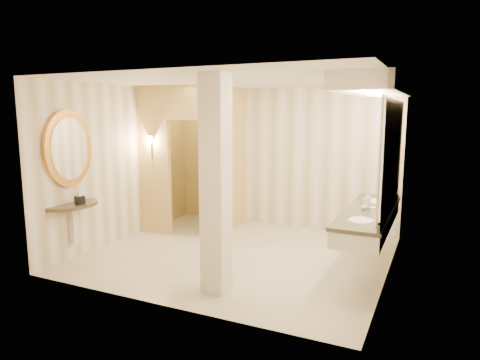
# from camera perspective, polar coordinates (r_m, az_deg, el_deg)

# --- Properties ---
(floor) EXTENTS (4.50, 4.50, 0.00)m
(floor) POSITION_cam_1_polar(r_m,az_deg,el_deg) (6.89, -0.33, -9.91)
(floor) COLOR beige
(floor) RESTS_ON ground
(ceiling) EXTENTS (4.50, 4.50, 0.00)m
(ceiling) POSITION_cam_1_polar(r_m,az_deg,el_deg) (6.53, -0.36, 13.11)
(ceiling) COLOR silver
(ceiling) RESTS_ON wall_back
(wall_back) EXTENTS (4.50, 0.02, 2.70)m
(wall_back) POSITION_cam_1_polar(r_m,az_deg,el_deg) (8.41, 5.53, 2.96)
(wall_back) COLOR #F0E3D0
(wall_back) RESTS_ON floor
(wall_front) EXTENTS (4.50, 0.02, 2.70)m
(wall_front) POSITION_cam_1_polar(r_m,az_deg,el_deg) (4.87, -10.53, -1.62)
(wall_front) COLOR #F0E3D0
(wall_front) RESTS_ON floor
(wall_left) EXTENTS (0.02, 4.00, 2.70)m
(wall_left) POSITION_cam_1_polar(r_m,az_deg,el_deg) (7.80, -15.45, 2.19)
(wall_left) COLOR #F0E3D0
(wall_left) RESTS_ON floor
(wall_right) EXTENTS (0.02, 4.00, 2.70)m
(wall_right) POSITION_cam_1_polar(r_m,az_deg,el_deg) (5.97, 19.54, -0.03)
(wall_right) COLOR #F0E3D0
(wall_right) RESTS_ON floor
(toilet_closet) EXTENTS (1.50, 1.55, 2.70)m
(toilet_closet) POSITION_cam_1_polar(r_m,az_deg,el_deg) (7.94, -4.74, 2.86)
(toilet_closet) COLOR #E8D479
(toilet_closet) RESTS_ON floor
(wall_sconce) EXTENTS (0.14, 0.14, 0.42)m
(wall_sconce) POSITION_cam_1_polar(r_m,az_deg,el_deg) (7.90, -11.73, 5.20)
(wall_sconce) COLOR #B48A39
(wall_sconce) RESTS_ON toilet_closet
(vanity) EXTENTS (0.75, 2.59, 2.09)m
(vanity) POSITION_cam_1_polar(r_m,az_deg,el_deg) (6.21, 17.42, 3.00)
(vanity) COLOR silver
(vanity) RESTS_ON floor
(console_shelf) EXTENTS (0.88, 0.88, 1.89)m
(console_shelf) POSITION_cam_1_polar(r_m,az_deg,el_deg) (6.90, -21.82, 0.88)
(console_shelf) COLOR black
(console_shelf) RESTS_ON floor
(pillar) EXTENTS (0.30, 0.30, 2.70)m
(pillar) POSITION_cam_1_polar(r_m,az_deg,el_deg) (5.23, -3.25, -0.75)
(pillar) COLOR silver
(pillar) RESTS_ON floor
(tissue_box) EXTENTS (0.15, 0.15, 0.12)m
(tissue_box) POSITION_cam_1_polar(r_m,az_deg,el_deg) (6.84, -20.59, -2.52)
(tissue_box) COLOR black
(tissue_box) RESTS_ON console_shelf
(toilet) EXTENTS (0.39, 0.66, 0.66)m
(toilet) POSITION_cam_1_polar(r_m,az_deg,el_deg) (8.86, -2.94, -3.38)
(toilet) COLOR white
(toilet) RESTS_ON floor
(soap_bottle_a) EXTENTS (0.06, 0.06, 0.12)m
(soap_bottle_a) POSITION_cam_1_polar(r_m,az_deg,el_deg) (6.75, 16.40, -2.43)
(soap_bottle_a) COLOR beige
(soap_bottle_a) RESTS_ON vanity
(soap_bottle_b) EXTENTS (0.10, 0.10, 0.11)m
(soap_bottle_b) POSITION_cam_1_polar(r_m,az_deg,el_deg) (6.26, 16.20, -3.40)
(soap_bottle_b) COLOR silver
(soap_bottle_b) RESTS_ON vanity
(soap_bottle_c) EXTENTS (0.11, 0.11, 0.23)m
(soap_bottle_c) POSITION_cam_1_polar(r_m,az_deg,el_deg) (6.39, 16.68, -2.59)
(soap_bottle_c) COLOR #C6B28C
(soap_bottle_c) RESTS_ON vanity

